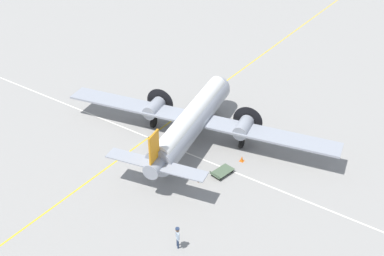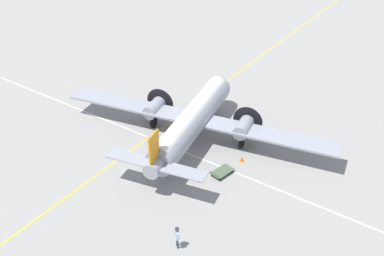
% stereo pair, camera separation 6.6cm
% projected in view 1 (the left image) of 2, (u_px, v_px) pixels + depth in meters
% --- Properties ---
extents(ground_plane, '(300.00, 300.00, 0.00)m').
position_uv_depth(ground_plane, '(192.00, 142.00, 46.54)').
color(ground_plane, gray).
extents(apron_line_eastwest, '(120.00, 0.16, 0.01)m').
position_uv_depth(apron_line_eastwest, '(159.00, 130.00, 48.44)').
color(apron_line_eastwest, gold).
rests_on(apron_line_eastwest, ground_plane).
extents(apron_line_northsouth, '(0.16, 120.00, 0.01)m').
position_uv_depth(apron_line_northsouth, '(182.00, 151.00, 45.34)').
color(apron_line_northsouth, silver).
rests_on(apron_line_northsouth, ground_plane).
extents(airliner_main, '(17.36, 27.32, 5.72)m').
position_uv_depth(airliner_main, '(194.00, 118.00, 45.52)').
color(airliner_main, '#9399A3').
rests_on(airliner_main, ground_plane).
extents(crew_foreground, '(0.45, 0.50, 1.86)m').
position_uv_depth(crew_foreground, '(178.00, 235.00, 34.50)').
color(crew_foreground, navy).
rests_on(crew_foreground, ground_plane).
extents(suitcase_near_door, '(0.47, 0.18, 0.63)m').
position_uv_depth(suitcase_near_door, '(199.00, 178.00, 41.39)').
color(suitcase_near_door, brown).
rests_on(suitcase_near_door, ground_plane).
extents(baggage_cart, '(2.23, 1.53, 0.56)m').
position_uv_depth(baggage_cart, '(222.00, 171.00, 42.22)').
color(baggage_cart, '#4C6047').
rests_on(baggage_cart, ground_plane).
extents(traffic_cone, '(0.40, 0.40, 0.52)m').
position_uv_depth(traffic_cone, '(242.00, 159.00, 43.86)').
color(traffic_cone, orange).
rests_on(traffic_cone, ground_plane).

